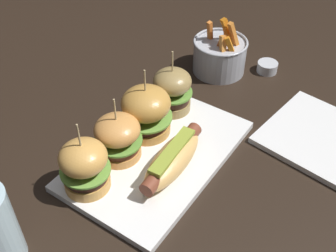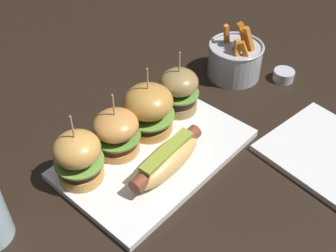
{
  "view_description": "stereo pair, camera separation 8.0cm",
  "coord_description": "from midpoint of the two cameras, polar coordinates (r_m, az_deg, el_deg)",
  "views": [
    {
      "loc": [
        -0.46,
        -0.33,
        0.59
      ],
      "look_at": [
        0.04,
        0.0,
        0.05
      ],
      "focal_mm": 45.28,
      "sensor_mm": 36.0,
      "label": 1
    },
    {
      "loc": [
        -0.41,
        -0.4,
        0.59
      ],
      "look_at": [
        0.04,
        0.0,
        0.05
      ],
      "focal_mm": 45.28,
      "sensor_mm": 36.0,
      "label": 2
    }
  ],
  "objects": [
    {
      "name": "ground_plane",
      "position": [
        0.82,
        -4.23,
        -4.35
      ],
      "size": [
        3.0,
        3.0,
        0.0
      ],
      "primitive_type": "plane",
      "color": "black"
    },
    {
      "name": "platter_main",
      "position": [
        0.81,
        -4.26,
        -4.01
      ],
      "size": [
        0.36,
        0.23,
        0.01
      ],
      "primitive_type": "cube",
      "color": "white",
      "rests_on": "ground"
    },
    {
      "name": "hot_dog",
      "position": [
        0.76,
        -2.43,
        -4.55
      ],
      "size": [
        0.18,
        0.07,
        0.05
      ],
      "color": "#E1AC5F",
      "rests_on": "platter_main"
    },
    {
      "name": "slider_far_left",
      "position": [
        0.73,
        -14.27,
        -5.35
      ],
      "size": [
        0.09,
        0.09,
        0.14
      ],
      "color": "gold",
      "rests_on": "platter_main"
    },
    {
      "name": "slider_center_left",
      "position": [
        0.78,
        -9.69,
        -1.59
      ],
      "size": [
        0.09,
        0.09,
        0.13
      ],
      "color": "#D38E47",
      "rests_on": "platter_main"
    },
    {
      "name": "slider_center_right",
      "position": [
        0.82,
        -5.75,
        1.94
      ],
      "size": [
        0.1,
        0.1,
        0.14
      ],
      "color": "#C28A3D",
      "rests_on": "platter_main"
    },
    {
      "name": "slider_far_right",
      "position": [
        0.87,
        -2.06,
        4.79
      ],
      "size": [
        0.08,
        0.08,
        0.14
      ],
      "color": "olive",
      "rests_on": "platter_main"
    },
    {
      "name": "fries_bucket",
      "position": [
        1.02,
        4.74,
        9.41
      ],
      "size": [
        0.13,
        0.13,
        0.14
      ],
      "color": "#A8AAB2",
      "rests_on": "ground"
    },
    {
      "name": "sauce_ramekin",
      "position": [
        1.05,
        11.11,
        7.75
      ],
      "size": [
        0.05,
        0.05,
        0.02
      ],
      "color": "#B7BABF",
      "rests_on": "ground"
    },
    {
      "name": "side_plate",
      "position": [
        0.89,
        17.45,
        -1.56
      ],
      "size": [
        0.23,
        0.23,
        0.01
      ],
      "primitive_type": "cube",
      "rotation": [
        0.0,
        0.0,
        -0.13
      ],
      "color": "white",
      "rests_on": "ground"
    }
  ]
}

